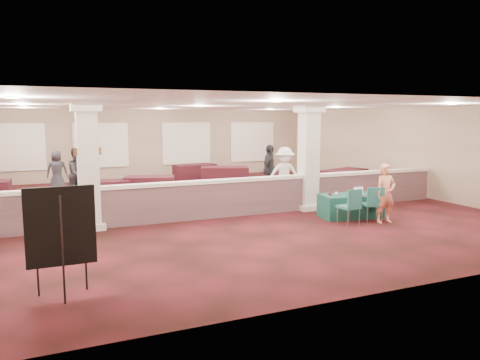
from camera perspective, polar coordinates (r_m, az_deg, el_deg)
name	(u,v)px	position (r m, az deg, el deg)	size (l,w,h in m)	color
ground	(201,208)	(14.86, -4.78, -3.44)	(16.00, 16.00, 0.00)	#491219
wall_back	(145,144)	(22.34, -11.48, 4.30)	(16.00, 0.04, 3.20)	#876F5D
wall_front	(365,198)	(7.56, 15.04, -2.16)	(16.00, 0.04, 3.20)	#876F5D
wall_right	(400,150)	(18.78, 18.98, 3.42)	(0.04, 16.00, 3.20)	#876F5D
ceiling	(200,106)	(14.58, -4.92, 9.00)	(16.00, 16.00, 0.02)	white
partition_wall	(218,198)	(13.36, -2.73, -2.20)	(15.60, 0.28, 1.10)	brown
column_left	(88,166)	(12.43, -18.03, 1.66)	(0.72, 0.72, 3.20)	beige
column_right	(309,157)	(14.56, 8.36, 2.79)	(0.72, 0.72, 3.20)	beige
sconce_left	(76,152)	(12.37, -19.39, 3.27)	(0.12, 0.12, 0.18)	brown
sconce_right	(99,151)	(12.43, -16.82, 3.39)	(0.12, 0.12, 0.18)	brown
near_table	(350,206)	(13.78, 13.32, -3.10)	(1.72, 0.86, 0.66)	#103D32
conf_chair_main	(374,201)	(13.25, 15.99, -2.52)	(0.63, 0.63, 0.98)	#1F5B51
conf_chair_side	(351,204)	(12.74, 13.40, -2.84)	(0.53, 0.54, 0.98)	#1F5B51
easel_board	(61,228)	(7.87, -21.02, -5.45)	(1.06, 0.53, 1.79)	black
woman	(385,193)	(13.27, 17.32, -1.57)	(0.58, 0.39, 1.61)	#E98865
far_table_front_left	(106,190)	(17.14, -16.01, -1.13)	(1.59, 0.79, 0.64)	black
far_table_front_center	(150,186)	(17.40, -10.96, -0.73)	(1.76, 0.88, 0.71)	black
far_table_front_right	(344,179)	(19.06, 12.56, 0.08)	(1.96, 0.98, 0.80)	black
far_table_back_center	(195,172)	(21.25, -5.52, 0.92)	(1.83, 0.92, 0.74)	black
far_table_back_right	(225,176)	(19.58, -1.88, 0.46)	(1.97, 0.99, 0.80)	black
attendee_a	(79,174)	(17.13, -19.09, 0.72)	(0.87, 0.48, 1.81)	black
attendee_b	(285,175)	(15.92, 5.46, 0.67)	(1.18, 0.54, 1.85)	silver
attendee_c	(269,170)	(17.32, 3.59, 1.26)	(1.09, 0.52, 1.85)	black
attendee_d	(57,171)	(19.37, -21.40, 1.05)	(0.79, 0.43, 1.60)	black
laptop_base	(360,194)	(13.82, 14.44, -1.68)	(0.30, 0.21, 0.02)	silver
laptop_screen	(358,190)	(13.89, 14.24, -1.18)	(0.30, 0.01, 0.20)	silver
screen_glow	(359,190)	(13.89, 14.26, -1.24)	(0.27, 0.00, 0.17)	silver
knitting	(356,195)	(13.55, 13.99, -1.82)	(0.36, 0.27, 0.03)	#C4591F
yarn_cream	(337,194)	(13.41, 11.68, -1.70)	(0.10, 0.10, 0.10)	#C1B09F
yarn_red	(330,194)	(13.47, 10.91, -1.65)	(0.09, 0.09, 0.09)	maroon
yarn_grey	(336,193)	(13.63, 11.65, -1.56)	(0.09, 0.09, 0.09)	#48474C
scissors	(374,195)	(13.80, 16.01, -1.76)	(0.11, 0.03, 0.01)	#B4131C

